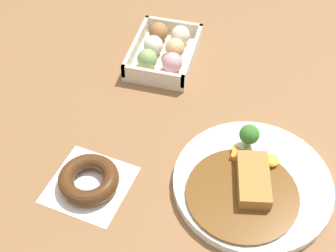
% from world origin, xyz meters
% --- Properties ---
extents(ground_plane, '(1.60, 1.60, 0.00)m').
position_xyz_m(ground_plane, '(0.00, 0.00, 0.00)').
color(ground_plane, brown).
extents(curry_plate, '(0.28, 0.28, 0.07)m').
position_xyz_m(curry_plate, '(0.13, 0.08, 0.01)').
color(curry_plate, white).
rests_on(curry_plate, ground_plane).
extents(donut_box, '(0.19, 0.14, 0.06)m').
position_xyz_m(donut_box, '(-0.17, -0.16, 0.02)').
color(donut_box, beige).
rests_on(donut_box, ground_plane).
extents(chocolate_ring_donut, '(0.15, 0.15, 0.03)m').
position_xyz_m(chocolate_ring_donut, '(0.20, -0.20, 0.01)').
color(chocolate_ring_donut, white).
rests_on(chocolate_ring_donut, ground_plane).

